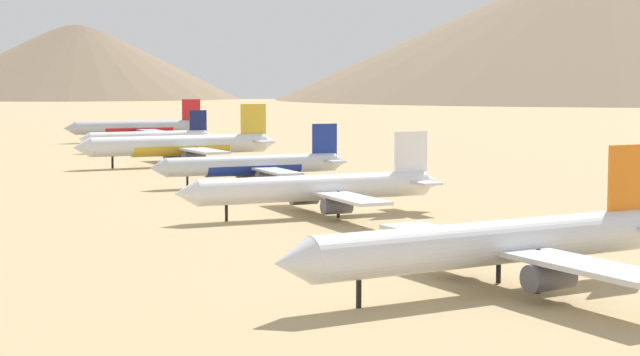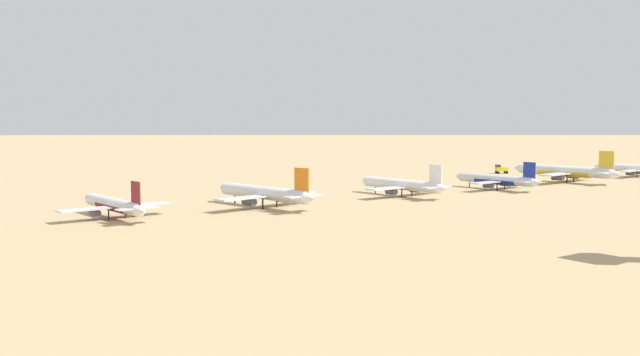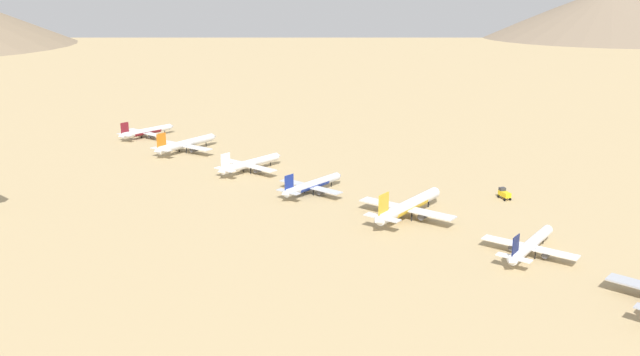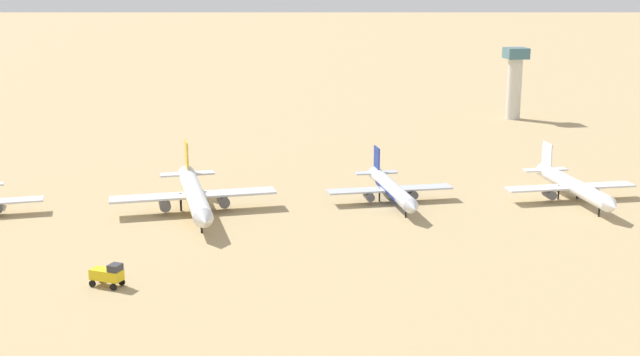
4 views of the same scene
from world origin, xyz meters
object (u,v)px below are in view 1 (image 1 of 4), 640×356
parked_jet_5 (500,243)px  parked_jet_0 (140,128)px  parked_jet_4 (318,188)px  parked_jet_2 (182,146)px  parked_jet_3 (254,165)px  parked_jet_1 (150,138)px

parked_jet_5 → parked_jet_0: bearing=-93.2°
parked_jet_4 → parked_jet_0: bearing=-93.2°
parked_jet_2 → parked_jet_3: size_ratio=1.25×
parked_jet_3 → parked_jet_2: bearing=-86.9°
parked_jet_5 → parked_jet_3: bearing=-94.1°
parked_jet_1 → parked_jet_5: bearing=87.8°
parked_jet_1 → parked_jet_4: bearing=88.1°
parked_jet_0 → parked_jet_5: 215.39m
parked_jet_1 → parked_jet_3: parked_jet_3 is taller
parked_jet_2 → parked_jet_3: (-2.24, 42.08, -0.81)m
parked_jet_3 → parked_jet_5: parked_jet_5 is taller
parked_jet_2 → parked_jet_3: parked_jet_2 is taller
parked_jet_0 → parked_jet_1: (5.25, 40.99, -0.63)m
parked_jet_1 → parked_jet_4: 126.17m
parked_jet_1 → parked_jet_3: (0.38, 86.71, -0.03)m
parked_jet_5 → parked_jet_1: bearing=-92.2°
parked_jet_0 → parked_jet_2: parked_jet_2 is taller
parked_jet_0 → parked_jet_2: 85.98m
parked_jet_1 → parked_jet_0: bearing=-97.3°
parked_jet_1 → parked_jet_5: 174.19m
parked_jet_3 → parked_jet_1: bearing=-90.2°
parked_jet_2 → parked_jet_5: size_ratio=1.08×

